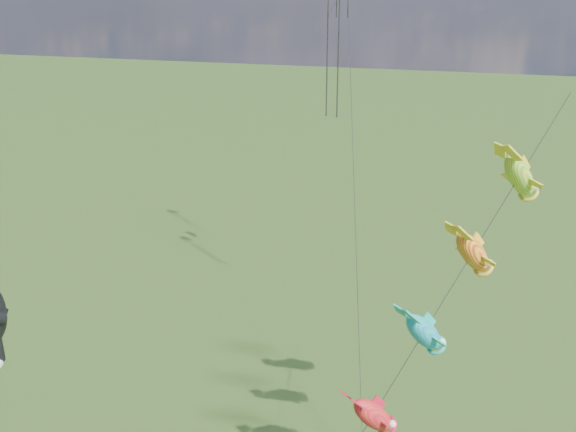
% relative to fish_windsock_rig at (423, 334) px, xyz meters
% --- Properties ---
extents(fish_windsock_rig, '(9.31, 13.10, 16.91)m').
position_rel_fish_windsock_rig_xyz_m(fish_windsock_rig, '(0.00, 0.00, 0.00)').
color(fish_windsock_rig, brown).
rests_on(fish_windsock_rig, ground).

